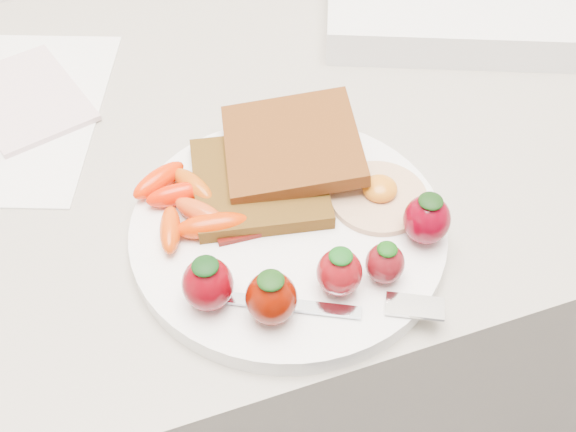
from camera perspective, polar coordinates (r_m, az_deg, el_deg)
name	(u,v)px	position (r m, az deg, el deg)	size (l,w,h in m)	color
counter	(249,353)	(1.08, -3.14, -10.77)	(2.00, 0.60, 0.90)	gray
plate	(288,231)	(0.62, 0.00, -1.16)	(0.27, 0.27, 0.02)	white
toast_lower	(259,182)	(0.64, -2.29, 2.68)	(0.11, 0.11, 0.01)	#3A270E
toast_upper	(292,145)	(0.65, 0.32, 5.66)	(0.12, 0.12, 0.01)	#4F2C06
fried_egg	(379,195)	(0.63, 7.19, 1.67)	(0.10, 0.10, 0.02)	beige
bacon_strips	(270,214)	(0.62, -1.41, 0.18)	(0.10, 0.06, 0.01)	#4F0604
baby_carrots	(187,205)	(0.62, -8.00, 0.86)	(0.09, 0.11, 0.02)	red
strawberries	(320,266)	(0.56, 2.51, -4.00)	(0.23, 0.07, 0.05)	#65010A
fork	(348,306)	(0.56, 4.74, -7.07)	(0.16, 0.08, 0.00)	silver
paper_sheet	(3,112)	(0.80, -21.61, 7.67)	(0.20, 0.26, 0.00)	white
notepad	(26,98)	(0.80, -19.97, 8.78)	(0.10, 0.15, 0.01)	beige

